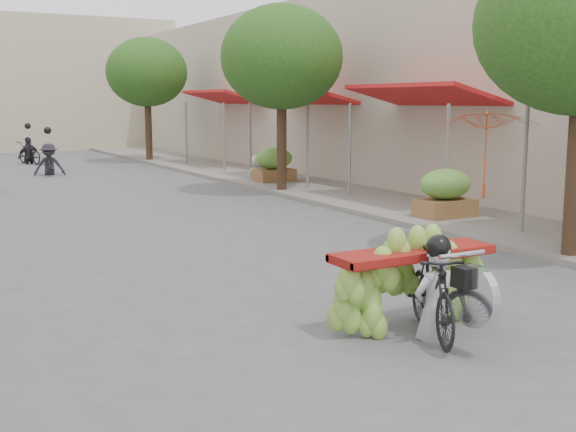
{
  "coord_description": "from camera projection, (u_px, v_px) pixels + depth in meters",
  "views": [
    {
      "loc": [
        -4.2,
        -3.93,
        2.6
      ],
      "look_at": [
        0.31,
        4.32,
        1.1
      ],
      "focal_mm": 45.0,
      "sensor_mm": 36.0,
      "label": 1
    }
  ],
  "objects": [
    {
      "name": "produce_crate_far",
      "position": [
        274.0,
        162.0,
        22.49
      ],
      "size": [
        1.2,
        0.88,
        1.16
      ],
      "color": "brown",
      "rests_on": "ground"
    },
    {
      "name": "pedestrian",
      "position": [
        257.0,
        154.0,
        23.2
      ],
      "size": [
        0.8,
        0.51,
        1.56
      ],
      "rotation": [
        0.0,
        0.0,
        3.07
      ],
      "color": "silver",
      "rests_on": "ground"
    },
    {
      "name": "shophouse_row_right",
      "position": [
        462.0,
        88.0,
        23.14
      ],
      "size": [
        9.77,
        40.0,
        6.0
      ],
      "color": "#B2A594",
      "rests_on": "ground"
    },
    {
      "name": "street_tree_mid",
      "position": [
        282.0,
        58.0,
        19.89
      ],
      "size": [
        3.4,
        3.4,
        5.25
      ],
      "color": "#3A2719",
      "rests_on": "ground"
    },
    {
      "name": "market_umbrella",
      "position": [
        488.0,
        108.0,
        13.7
      ],
      "size": [
        2.41,
        2.41,
        1.75
      ],
      "rotation": [
        0.0,
        0.0,
        -0.3
      ],
      "color": "#D74A1C",
      "rests_on": "ground"
    },
    {
      "name": "sidewalk_right",
      "position": [
        312.0,
        185.0,
        22.11
      ],
      "size": [
        4.0,
        60.0,
        0.12
      ],
      "primitive_type": "cube",
      "color": "gray",
      "rests_on": "ground"
    },
    {
      "name": "street_tree_far",
      "position": [
        147.0,
        72.0,
        30.29
      ],
      "size": [
        3.4,
        3.4,
        5.25
      ],
      "color": "#3A2719",
      "rests_on": "ground"
    },
    {
      "name": "bg_motorbike_c",
      "position": [
        29.0,
        145.0,
        29.91
      ],
      "size": [
        1.09,
        1.74,
        1.95
      ],
      "color": "black",
      "rests_on": "ground"
    },
    {
      "name": "produce_crate_mid",
      "position": [
        445.0,
        189.0,
        15.56
      ],
      "size": [
        1.2,
        0.88,
        1.16
      ],
      "color": "brown",
      "rests_on": "ground"
    },
    {
      "name": "ground",
      "position": [
        511.0,
        428.0,
        5.8
      ],
      "size": [
        120.0,
        120.0,
        0.0
      ],
      "primitive_type": "plane",
      "color": "#58575D",
      "rests_on": "ground"
    },
    {
      "name": "bg_motorbike_b",
      "position": [
        49.0,
        150.0,
        25.36
      ],
      "size": [
        1.14,
        1.57,
        1.95
      ],
      "color": "black",
      "rests_on": "ground"
    },
    {
      "name": "banana_motorbike",
      "position": [
        425.0,
        276.0,
        8.09
      ],
      "size": [
        2.2,
        1.85,
        1.93
      ],
      "color": "black",
      "rests_on": "ground"
    }
  ]
}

